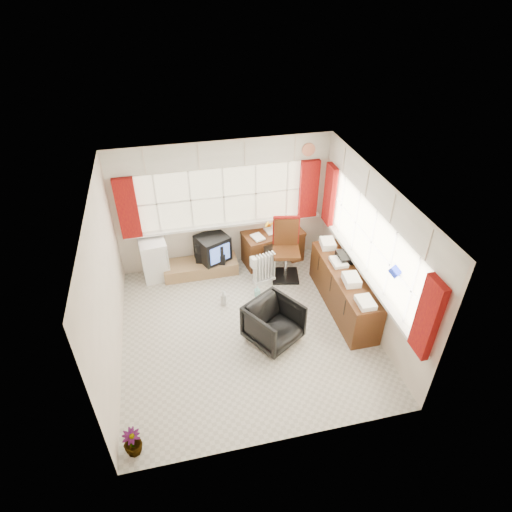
# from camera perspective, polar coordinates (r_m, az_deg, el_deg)

# --- Properties ---
(ground) EXTENTS (4.00, 4.00, 0.00)m
(ground) POSITION_cam_1_polar(r_m,az_deg,el_deg) (7.15, -1.18, -9.84)
(ground) COLOR beige
(ground) RESTS_ON ground
(room_walls) EXTENTS (4.00, 4.00, 4.00)m
(room_walls) POSITION_cam_1_polar(r_m,az_deg,el_deg) (6.17, -1.35, -0.02)
(room_walls) COLOR beige
(room_walls) RESTS_ON ground
(window_back) EXTENTS (3.70, 0.12, 3.60)m
(window_back) POSITION_cam_1_polar(r_m,az_deg,el_deg) (8.08, -4.13, 4.61)
(window_back) COLOR beige
(window_back) RESTS_ON room_walls
(window_right) EXTENTS (0.12, 3.70, 3.60)m
(window_right) POSITION_cam_1_polar(r_m,az_deg,el_deg) (7.07, 14.34, -1.62)
(window_right) COLOR beige
(window_right) RESTS_ON room_walls
(curtains) EXTENTS (3.83, 3.83, 1.15)m
(curtains) POSITION_cam_1_polar(r_m,az_deg,el_deg) (7.14, 4.43, 4.87)
(curtains) COLOR #991908
(curtains) RESTS_ON room_walls
(overhead_cabinets) EXTENTS (3.98, 3.98, 0.48)m
(overhead_cabinets) POSITION_cam_1_polar(r_m,az_deg,el_deg) (6.83, 5.05, 10.89)
(overhead_cabinets) COLOR silver
(overhead_cabinets) RESTS_ON room_walls
(desk) EXTENTS (1.24, 0.76, 0.70)m
(desk) POSITION_cam_1_polar(r_m,az_deg,el_deg) (8.42, 2.26, 1.49)
(desk) COLOR #4C2412
(desk) RESTS_ON ground
(desk_lamp) EXTENTS (0.17, 0.15, 0.42)m
(desk_lamp) POSITION_cam_1_polar(r_m,az_deg,el_deg) (8.02, 3.28, 4.51)
(desk_lamp) COLOR #F3B80A
(desk_lamp) RESTS_ON desk
(task_chair) EXTENTS (0.59, 0.61, 1.19)m
(task_chair) POSITION_cam_1_polar(r_m,az_deg,el_deg) (7.95, 4.00, 1.38)
(task_chair) COLOR black
(task_chair) RESTS_ON ground
(office_chair) EXTENTS (1.03, 1.04, 0.69)m
(office_chair) POSITION_cam_1_polar(r_m,az_deg,el_deg) (6.77, 2.36, -8.94)
(office_chair) COLOR black
(office_chair) RESTS_ON ground
(radiator) EXTENTS (0.44, 0.26, 0.62)m
(radiator) POSITION_cam_1_polar(r_m,az_deg,el_deg) (7.93, 1.09, -2.02)
(radiator) COLOR white
(radiator) RESTS_ON ground
(credenza) EXTENTS (0.50, 2.00, 0.85)m
(credenza) POSITION_cam_1_polar(r_m,az_deg,el_deg) (7.46, 11.60, -4.34)
(credenza) COLOR #4C2412
(credenza) RESTS_ON ground
(file_tray) EXTENTS (0.27, 0.34, 0.11)m
(file_tray) POSITION_cam_1_polar(r_m,az_deg,el_deg) (7.50, 11.87, -0.11)
(file_tray) COLOR black
(file_tray) RESTS_ON credenza
(tv_bench) EXTENTS (1.40, 0.50, 0.25)m
(tv_bench) POSITION_cam_1_polar(r_m,az_deg,el_deg) (8.30, -7.38, -1.49)
(tv_bench) COLOR #906948
(tv_bench) RESTS_ON ground
(crt_tv) EXTENTS (0.71, 0.68, 0.50)m
(crt_tv) POSITION_cam_1_polar(r_m,az_deg,el_deg) (8.15, -5.79, 1.11)
(crt_tv) COLOR black
(crt_tv) RESTS_ON tv_bench
(hifi_stack) EXTENTS (0.64, 0.52, 0.40)m
(hifi_stack) POSITION_cam_1_polar(r_m,az_deg,el_deg) (8.17, -5.95, 0.69)
(hifi_stack) COLOR black
(hifi_stack) RESTS_ON tv_bench
(mini_fridge) EXTENTS (0.52, 0.52, 0.80)m
(mini_fridge) POSITION_cam_1_polar(r_m,az_deg,el_deg) (8.19, -13.37, -0.47)
(mini_fridge) COLOR white
(mini_fridge) RESTS_ON ground
(spray_bottle_a) EXTENTS (0.17, 0.17, 0.31)m
(spray_bottle_a) POSITION_cam_1_polar(r_m,az_deg,el_deg) (7.52, -4.38, -5.54)
(spray_bottle_a) COLOR silver
(spray_bottle_a) RESTS_ON ground
(spray_bottle_b) EXTENTS (0.09, 0.10, 0.21)m
(spray_bottle_b) POSITION_cam_1_polar(r_m,az_deg,el_deg) (7.71, 0.17, -4.72)
(spray_bottle_b) COLOR #91D9CF
(spray_bottle_b) RESTS_ON ground
(flower_vase) EXTENTS (0.25, 0.25, 0.41)m
(flower_vase) POSITION_cam_1_polar(r_m,az_deg,el_deg) (5.88, -16.16, -22.76)
(flower_vase) COLOR black
(flower_vase) RESTS_ON ground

